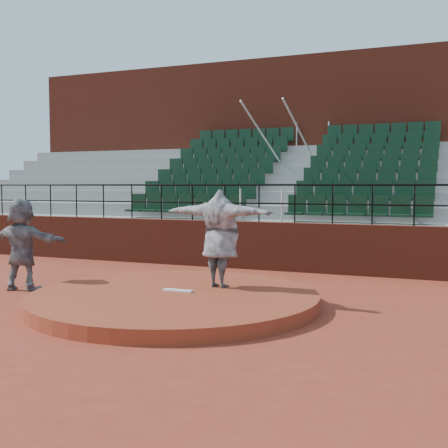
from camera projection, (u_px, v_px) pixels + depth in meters
The scene contains 9 objects.
ground at pixel (174, 305), 10.71m from camera, with size 90.00×90.00×0.00m, color maroon.
pitchers_mound at pixel (174, 299), 10.70m from camera, with size 5.50×5.50×0.25m, color #983A22.
pitching_rubber at pixel (178, 290), 10.83m from camera, with size 0.60×0.15×0.03m, color white.
boundary_wall at pixel (259, 246), 15.27m from camera, with size 24.00×0.30×1.30m, color maroon.
wall_railing at pixel (259, 195), 15.18m from camera, with size 24.04×0.05×1.03m.
seating_deck at pixel (294, 210), 18.58m from camera, with size 24.00×5.97×4.63m.
press_box_facade at pixel (321, 153), 22.09m from camera, with size 24.00×3.00×7.10m, color maroon.
pitcher at pixel (220, 238), 11.24m from camera, with size 2.40×0.65×1.96m, color black.
fielder at pixel (22, 244), 12.24m from camera, with size 1.87×0.60×2.02m, color black.
Camera 1 is at (4.89, -9.42, 2.30)m, focal length 45.00 mm.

